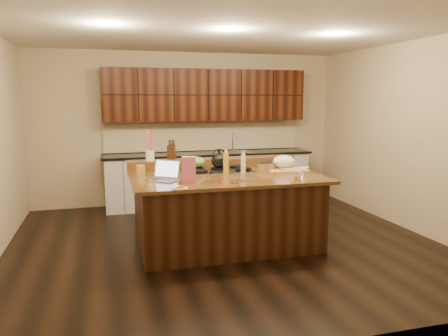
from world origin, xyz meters
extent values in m
cube|color=black|center=(0.00, 0.00, -0.01)|extent=(5.50, 5.00, 0.01)
cube|color=silver|center=(0.00, 0.00, 2.71)|extent=(5.50, 5.00, 0.01)
cube|color=tan|center=(0.00, 2.50, 1.35)|extent=(5.50, 0.01, 2.70)
cube|color=tan|center=(0.00, -2.50, 1.35)|extent=(5.50, 0.01, 2.70)
cube|color=tan|center=(2.75, 0.00, 1.35)|extent=(0.01, 5.00, 2.70)
cube|color=black|center=(0.00, 0.00, 0.44)|extent=(2.22, 1.42, 0.88)
cube|color=black|center=(0.00, 0.00, 0.90)|extent=(2.40, 1.60, 0.04)
cube|color=black|center=(0.00, 0.70, 0.98)|extent=(2.40, 0.30, 0.12)
cube|color=gray|center=(0.00, 0.30, 0.93)|extent=(0.92, 0.52, 0.02)
cylinder|color=black|center=(-0.30, 0.43, 0.95)|extent=(0.22, 0.22, 0.03)
cylinder|color=black|center=(0.30, 0.43, 0.95)|extent=(0.22, 0.22, 0.03)
cylinder|color=black|center=(-0.30, 0.17, 0.95)|extent=(0.22, 0.22, 0.03)
cylinder|color=black|center=(0.30, 0.17, 0.95)|extent=(0.22, 0.22, 0.03)
cylinder|color=black|center=(0.00, 0.30, 0.95)|extent=(0.22, 0.22, 0.03)
cube|color=silver|center=(0.30, 2.17, 0.45)|extent=(3.60, 0.62, 0.90)
cube|color=black|center=(0.30, 2.17, 0.92)|extent=(3.70, 0.66, 0.04)
cube|color=gray|center=(0.80, 2.17, 0.94)|extent=(0.55, 0.42, 0.01)
cylinder|color=gray|center=(0.80, 2.35, 1.12)|extent=(0.02, 0.02, 0.36)
cube|color=black|center=(0.30, 2.32, 1.95)|extent=(3.60, 0.34, 0.90)
cube|color=tan|center=(0.30, 2.48, 1.20)|extent=(3.60, 0.03, 0.50)
ellipsoid|color=black|center=(0.00, 0.30, 1.06)|extent=(0.25, 0.25, 0.19)
ellipsoid|color=olive|center=(-0.30, 0.43, 1.04)|extent=(0.29, 0.29, 0.15)
cube|color=#B7B7BC|center=(-0.83, -0.19, 0.93)|extent=(0.41, 0.39, 0.02)
cube|color=black|center=(-0.83, -0.19, 0.94)|extent=(0.31, 0.28, 0.00)
cube|color=#B7B7BC|center=(-0.76, -0.10, 1.05)|extent=(0.31, 0.26, 0.22)
cube|color=silver|center=(-0.76, -0.10, 1.05)|extent=(0.28, 0.22, 0.18)
cylinder|color=gold|center=(0.02, 0.03, 1.06)|extent=(0.09, 0.09, 0.27)
cylinder|color=silver|center=(0.25, 0.01, 1.04)|extent=(0.07, 0.07, 0.25)
cube|color=tan|center=(0.89, 0.07, 0.93)|extent=(0.55, 0.43, 0.02)
ellipsoid|color=white|center=(0.88, 0.15, 1.04)|extent=(0.30, 0.30, 0.18)
cube|color=#EDD872|center=(0.80, -0.05, 0.96)|extent=(0.11, 0.03, 0.03)
cube|color=#EDD872|center=(0.91, -0.05, 0.96)|extent=(0.11, 0.03, 0.03)
cube|color=#EDD872|center=(1.02, -0.05, 0.96)|extent=(0.11, 0.03, 0.03)
cylinder|color=gray|center=(1.01, 0.05, 0.95)|extent=(0.20, 0.08, 0.01)
cylinder|color=white|center=(1.02, -0.11, 0.94)|extent=(0.12, 0.12, 0.04)
cylinder|color=white|center=(1.15, 0.05, 0.94)|extent=(0.11, 0.11, 0.04)
cylinder|color=white|center=(0.88, -0.06, 0.94)|extent=(0.10, 0.10, 0.04)
cylinder|color=#996B3F|center=(0.64, 0.19, 0.97)|extent=(0.27, 0.27, 0.09)
cone|color=silver|center=(0.85, -0.52, 0.96)|extent=(0.09, 0.09, 0.07)
cube|color=pink|center=(-0.54, -0.37, 1.07)|extent=(0.17, 0.11, 0.30)
cylinder|color=white|center=(-0.71, -0.71, 0.93)|extent=(0.23, 0.23, 0.01)
cube|color=#C98A47|center=(-1.05, 0.24, 0.99)|extent=(0.12, 0.10, 0.14)
cylinder|color=white|center=(-0.88, 0.70, 1.11)|extent=(0.14, 0.14, 0.14)
cube|color=black|center=(-0.58, 0.70, 1.14)|extent=(0.14, 0.19, 0.20)
ellipsoid|color=red|center=(-0.22, -0.59, 0.93)|extent=(0.02, 0.02, 0.02)
ellipsoid|color=#198C26|center=(-0.06, -0.60, 0.93)|extent=(0.02, 0.02, 0.02)
ellipsoid|color=red|center=(-0.06, -0.59, 0.93)|extent=(0.02, 0.02, 0.02)
ellipsoid|color=#198C26|center=(-0.05, -0.51, 0.93)|extent=(0.02, 0.02, 0.02)
ellipsoid|color=red|center=(-0.22, -0.48, 0.93)|extent=(0.02, 0.02, 0.02)
ellipsoid|color=#198C26|center=(0.08, -0.53, 0.93)|extent=(0.02, 0.02, 0.02)
ellipsoid|color=red|center=(0.08, -0.46, 0.93)|extent=(0.02, 0.02, 0.02)
ellipsoid|color=#198C26|center=(0.13, -0.62, 0.93)|extent=(0.02, 0.02, 0.02)
ellipsoid|color=red|center=(-0.01, -0.61, 0.93)|extent=(0.02, 0.02, 0.02)
ellipsoid|color=#198C26|center=(0.12, -0.54, 0.93)|extent=(0.02, 0.02, 0.02)
ellipsoid|color=red|center=(-0.09, -0.57, 0.93)|extent=(0.02, 0.02, 0.02)
ellipsoid|color=#198C26|center=(-0.26, -0.42, 0.93)|extent=(0.02, 0.02, 0.02)
ellipsoid|color=red|center=(-0.18, -0.42, 0.93)|extent=(0.02, 0.02, 0.02)
camera|label=1|loc=(-1.48, -5.32, 1.89)|focal=35.00mm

